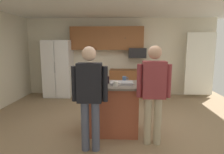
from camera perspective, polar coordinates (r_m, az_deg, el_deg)
floor at (r=4.33m, az=1.53°, el=-13.91°), size 7.04×7.04×0.00m
back_wall at (r=6.79m, az=2.02°, el=5.86°), size 6.40×0.10×2.60m
french_door_window_panel at (r=6.89m, az=24.19°, el=3.43°), size 0.90×0.06×2.00m
cabinet_run_upper at (r=6.60m, az=-1.50°, el=11.19°), size 2.40×0.38×0.75m
cabinet_run_lower at (r=6.60m, az=7.17°, el=-1.75°), size 1.80×0.63×0.90m
refrigerator at (r=6.73m, az=-15.32°, el=2.35°), size 0.88×0.76×1.86m
microwave_over_range at (r=6.51m, az=7.33°, el=6.96°), size 0.56×0.40×0.32m
kitchen_island at (r=3.90m, az=-0.20°, el=-8.87°), size 1.15×0.86×0.97m
person_elder_center at (r=3.35m, az=12.04°, el=-3.36°), size 0.57×0.22×1.70m
person_guest_by_door at (r=3.09m, az=-6.50°, el=-4.44°), size 0.57×0.22×1.69m
mug_ceramic_white at (r=4.02m, az=3.65°, el=-0.55°), size 0.12×0.08×0.11m
glass_stout_tall at (r=3.73m, az=-6.06°, el=-1.07°), size 0.06×0.06×0.14m
tumbler_amber at (r=3.78m, az=-4.18°, el=-0.76°), size 0.07×0.07×0.16m
mug_blue_stoneware at (r=3.53m, az=1.15°, el=-1.99°), size 0.13×0.09×0.10m
glass_dark_ale at (r=3.82m, az=-1.36°, el=-0.83°), size 0.07×0.07×0.14m
glass_pilsner at (r=3.51m, az=-3.73°, el=-1.82°), size 0.06×0.06×0.13m
serving_tray at (r=3.76m, az=2.83°, el=-1.75°), size 0.44×0.30×0.04m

